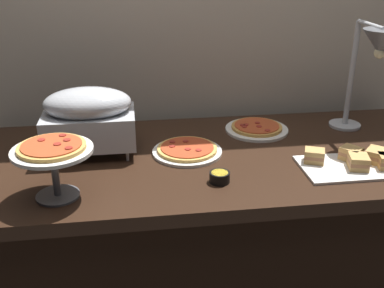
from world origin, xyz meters
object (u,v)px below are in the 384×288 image
(pizza_plate_raised_stand, at_px, (53,155))
(sauce_cup_near, at_px, (220,177))
(chafing_dish, at_px, (89,117))
(sandwich_platter, at_px, (355,161))
(pizza_plate_front, at_px, (187,150))
(pizza_plate_center, at_px, (257,128))
(heat_lamp, at_px, (375,53))

(pizza_plate_raised_stand, height_order, sauce_cup_near, pizza_plate_raised_stand)
(chafing_dish, height_order, pizza_plate_raised_stand, chafing_dish)
(pizza_plate_raised_stand, relative_size, sauce_cup_near, 3.58)
(sauce_cup_near, bearing_deg, sandwich_platter, 5.20)
(chafing_dish, relative_size, sauce_cup_near, 4.86)
(pizza_plate_front, relative_size, pizza_plate_center, 1.00)
(pizza_plate_center, height_order, pizza_plate_raised_stand, pizza_plate_raised_stand)
(chafing_dish, bearing_deg, pizza_plate_front, -8.61)
(pizza_plate_front, distance_m, sauce_cup_near, 0.27)
(pizza_plate_center, xyz_separation_m, sandwich_platter, (0.26, -0.40, 0.01))
(heat_lamp, relative_size, pizza_plate_front, 1.73)
(pizza_plate_front, bearing_deg, sandwich_platter, -19.10)
(pizza_plate_raised_stand, xyz_separation_m, sandwich_platter, (1.06, 0.07, -0.13))
(chafing_dish, relative_size, pizza_plate_center, 1.26)
(heat_lamp, relative_size, sauce_cup_near, 6.64)
(chafing_dish, xyz_separation_m, sandwich_platter, (0.97, -0.26, -0.13))
(chafing_dish, height_order, sandwich_platter, chafing_dish)
(pizza_plate_front, distance_m, pizza_plate_center, 0.39)
(pizza_plate_raised_stand, xyz_separation_m, sauce_cup_near, (0.55, 0.03, -0.13))
(pizza_plate_center, height_order, sauce_cup_near, sauce_cup_near)
(pizza_plate_raised_stand, bearing_deg, heat_lamp, 14.63)
(chafing_dish, xyz_separation_m, pizza_plate_front, (0.37, -0.06, -0.14))
(pizza_plate_front, xyz_separation_m, pizza_plate_raised_stand, (-0.46, -0.28, 0.14))
(pizza_plate_raised_stand, distance_m, sauce_cup_near, 0.56)
(heat_lamp, xyz_separation_m, sauce_cup_near, (-0.67, -0.29, -0.35))
(pizza_plate_center, distance_m, pizza_plate_raised_stand, 0.94)
(heat_lamp, distance_m, sauce_cup_near, 0.81)
(heat_lamp, height_order, pizza_plate_center, heat_lamp)
(chafing_dish, relative_size, pizza_plate_front, 1.27)
(pizza_plate_front, height_order, sauce_cup_near, sauce_cup_near)
(pizza_plate_raised_stand, bearing_deg, sandwich_platter, 3.98)
(chafing_dish, distance_m, pizza_plate_center, 0.74)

